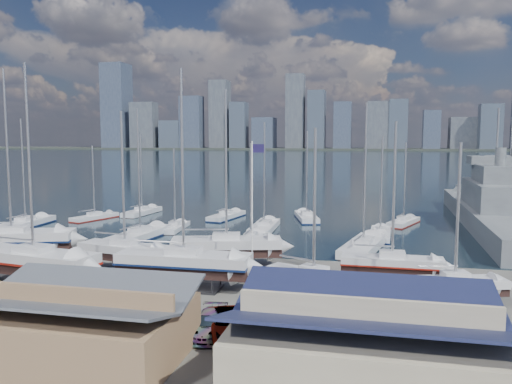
% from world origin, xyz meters
% --- Properties ---
extents(ground, '(1400.00, 1400.00, 0.00)m').
position_xyz_m(ground, '(0.00, -10.00, 0.00)').
color(ground, '#605E59').
rests_on(ground, ground).
extents(water, '(1400.00, 600.00, 0.40)m').
position_xyz_m(water, '(0.00, 300.00, -0.15)').
color(water, '#172734').
rests_on(water, ground).
extents(far_shore, '(1400.00, 80.00, 2.20)m').
position_xyz_m(far_shore, '(0.00, 560.00, 1.10)').
color(far_shore, '#2D332D').
rests_on(far_shore, ground).
extents(skyline, '(639.14, 43.80, 107.69)m').
position_xyz_m(skyline, '(-7.83, 553.76, 39.09)').
color(skyline, '#475166').
rests_on(skyline, far_shore).
extents(shed_grey, '(12.60, 8.40, 4.17)m').
position_xyz_m(shed_grey, '(0.00, -26.00, 2.15)').
color(shed_grey, '#8C6B4C').
rests_on(shed_grey, ground).
extents(shed_blue, '(13.65, 9.45, 4.71)m').
position_xyz_m(shed_blue, '(16.00, -26.00, 2.42)').
color(shed_blue, '#BFB293').
rests_on(shed_blue, ground).
extents(sailboat_cradle_0, '(12.61, 7.15, 19.38)m').
position_xyz_m(sailboat_cradle_0, '(-19.37, -7.24, 2.25)').
color(sailboat_cradle_0, '#2D2D33').
rests_on(sailboat_cradle_0, ground).
extents(sailboat_cradle_1, '(12.02, 4.93, 18.64)m').
position_xyz_m(sailboat_cradle_1, '(-11.46, -14.43, 2.21)').
color(sailboat_cradle_1, '#2D2D33').
rests_on(sailboat_cradle_1, ground).
extents(sailboat_cradle_2, '(9.45, 4.11, 15.00)m').
position_xyz_m(sailboat_cradle_2, '(-6.13, -8.52, 2.02)').
color(sailboat_cradle_2, '#2D2D33').
rests_on(sailboat_cradle_2, ground).
extents(sailboat_cradle_3, '(11.34, 3.30, 18.10)m').
position_xyz_m(sailboat_cradle_3, '(1.13, -12.17, 2.18)').
color(sailboat_cradle_3, '#2D2D33').
rests_on(sailboat_cradle_3, ground).
extents(sailboat_cradle_4, '(10.95, 5.56, 17.13)m').
position_xyz_m(sailboat_cradle_4, '(2.72, -4.85, 2.13)').
color(sailboat_cradle_4, '#2D2D33').
rests_on(sailboat_cradle_4, ground).
extents(sailboat_cradle_5, '(8.31, 5.29, 13.27)m').
position_xyz_m(sailboat_cradle_5, '(12.15, -13.97, 1.93)').
color(sailboat_cradle_5, '#2D2D33').
rests_on(sailboat_cradle_5, ground).
extents(sailboat_cradle_6, '(8.51, 2.42, 13.90)m').
position_xyz_m(sailboat_cradle_6, '(18.10, -7.78, 1.96)').
color(sailboat_cradle_6, '#2D2D33').
rests_on(sailboat_cradle_6, ground).
extents(sailboat_cradle_7, '(7.57, 3.87, 12.21)m').
position_xyz_m(sailboat_cradle_7, '(22.31, -12.85, 1.89)').
color(sailboat_cradle_7, '#2D2D33').
rests_on(sailboat_cradle_7, ground).
extents(sailboat_moored_0, '(3.62, 10.88, 16.04)m').
position_xyz_m(sailboat_moored_0, '(-31.52, 10.60, 0.31)').
color(sailboat_moored_0, black).
rests_on(sailboat_moored_0, water).
extents(sailboat_moored_1, '(4.71, 8.34, 12.03)m').
position_xyz_m(sailboat_moored_1, '(-25.40, 18.63, 0.31)').
color(sailboat_moored_1, black).
rests_on(sailboat_moored_1, water).
extents(sailboat_moored_2, '(3.27, 9.43, 13.99)m').
position_xyz_m(sailboat_moored_2, '(-20.53, 25.14, 0.32)').
color(sailboat_moored_2, black).
rests_on(sailboat_moored_2, water).
extents(sailboat_moored_3, '(4.39, 11.64, 16.98)m').
position_xyz_m(sailboat_moored_3, '(-11.68, 6.14, 0.31)').
color(sailboat_moored_3, black).
rests_on(sailboat_moored_3, water).
extents(sailboat_moored_4, '(2.86, 7.92, 11.71)m').
position_xyz_m(sailboat_moored_4, '(-9.76, 12.89, 0.33)').
color(sailboat_moored_4, black).
rests_on(sailboat_moored_4, water).
extents(sailboat_moored_5, '(4.21, 9.36, 13.52)m').
position_xyz_m(sailboat_moored_5, '(-5.66, 24.06, 0.31)').
color(sailboat_moored_5, black).
rests_on(sailboat_moored_5, water).
extents(sailboat_moored_6, '(2.47, 8.42, 12.54)m').
position_xyz_m(sailboat_moored_6, '(2.37, 6.83, 0.31)').
color(sailboat_moored_6, black).
rests_on(sailboat_moored_6, water).
extents(sailboat_moored_7, '(3.13, 10.28, 15.42)m').
position_xyz_m(sailboat_moored_7, '(2.27, 15.24, 0.32)').
color(sailboat_moored_7, black).
rests_on(sailboat_moored_7, water).
extents(sailboat_moored_8, '(5.12, 9.95, 14.33)m').
position_xyz_m(sailboat_moored_8, '(6.78, 25.60, 0.31)').
color(sailboat_moored_8, black).
rests_on(sailboat_moored_8, water).
extents(sailboat_moored_9, '(5.53, 11.80, 17.19)m').
position_xyz_m(sailboat_moored_9, '(15.62, 5.48, 0.32)').
color(sailboat_moored_9, black).
rests_on(sailboat_moored_9, water).
extents(sailboat_moored_10, '(3.00, 9.13, 13.46)m').
position_xyz_m(sailboat_moored_10, '(17.62, 13.75, 0.31)').
color(sailboat_moored_10, black).
rests_on(sailboat_moored_10, water).
extents(sailboat_moored_11, '(5.33, 8.66, 12.55)m').
position_xyz_m(sailboat_moored_11, '(21.15, 24.26, 0.31)').
color(sailboat_moored_11, black).
rests_on(sailboat_moored_11, water).
extents(naval_ship_east, '(10.00, 51.43, 18.61)m').
position_xyz_m(naval_ship_east, '(33.64, 26.00, 1.67)').
color(naval_ship_east, slate).
rests_on(naval_ship_east, water).
extents(naval_ship_west, '(11.40, 43.31, 17.85)m').
position_xyz_m(naval_ship_west, '(40.67, 46.49, 1.66)').
color(naval_ship_west, slate).
rests_on(naval_ship_west, water).
extents(car_a, '(3.01, 4.75, 1.51)m').
position_xyz_m(car_a, '(-6.31, -19.08, 0.75)').
color(car_a, gray).
rests_on(car_a, ground).
extents(car_b, '(4.39, 2.69, 1.36)m').
position_xyz_m(car_b, '(0.42, -19.67, 0.68)').
color(car_b, gray).
rests_on(car_b, ground).
extents(car_c, '(4.74, 6.25, 1.58)m').
position_xyz_m(car_c, '(7.58, -21.18, 0.79)').
color(car_c, gray).
rests_on(car_c, ground).
extents(car_d, '(2.52, 5.03, 1.40)m').
position_xyz_m(car_d, '(6.28, -21.24, 0.70)').
color(car_d, gray).
rests_on(car_d, ground).
extents(flagpole, '(1.08, 0.12, 12.28)m').
position_xyz_m(flagpole, '(6.41, -9.38, 7.09)').
color(flagpole, white).
rests_on(flagpole, ground).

